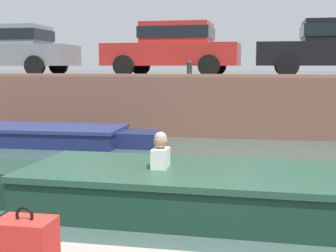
# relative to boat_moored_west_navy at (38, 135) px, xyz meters

# --- Properties ---
(ground_plane) EXTENTS (400.00, 400.00, 0.00)m
(ground_plane) POSITION_rel_boat_moored_west_navy_xyz_m (4.58, -3.19, -0.22)
(ground_plane) COLOR #384C47
(far_quay_wall) EXTENTS (60.00, 6.00, 1.63)m
(far_quay_wall) POSITION_rel_boat_moored_west_navy_xyz_m (4.58, 4.68, 0.60)
(far_quay_wall) COLOR brown
(far_quay_wall) RESTS_ON ground
(far_wall_coping) EXTENTS (60.00, 0.24, 0.08)m
(far_wall_coping) POSITION_rel_boat_moored_west_navy_xyz_m (4.58, 1.80, 1.45)
(far_wall_coping) COLOR #925F4C
(far_wall_coping) RESTS_ON far_quay_wall
(boat_moored_west_navy) EXTENTS (5.63, 1.78, 0.44)m
(boat_moored_west_navy) POSITION_rel_boat_moored_west_navy_xyz_m (0.00, 0.00, 0.00)
(boat_moored_west_navy) COLOR navy
(boat_moored_west_navy) RESTS_ON ground
(motorboat_passing) EXTENTS (6.24, 1.96, 1.06)m
(motorboat_passing) POSITION_rel_boat_moored_west_navy_xyz_m (4.59, -4.74, 0.07)
(motorboat_passing) COLOR #193828
(motorboat_passing) RESTS_ON ground
(car_leftmost_grey) EXTENTS (4.29, 1.99, 1.54)m
(car_leftmost_grey) POSITION_rel_boat_moored_west_navy_xyz_m (-2.38, 3.02, 2.26)
(car_leftmost_grey) COLOR slate
(car_leftmost_grey) RESTS_ON far_quay_wall
(car_left_inner_red) EXTENTS (3.97, 2.04, 1.54)m
(car_left_inner_red) POSITION_rel_boat_moored_west_navy_xyz_m (2.90, 3.02, 2.25)
(car_left_inner_red) COLOR #B2231E
(car_left_inner_red) RESTS_ON far_quay_wall
(mooring_bollard_mid) EXTENTS (0.15, 0.15, 0.45)m
(mooring_bollard_mid) POSITION_rel_boat_moored_west_navy_xyz_m (3.51, 1.93, 1.65)
(mooring_bollard_mid) COLOR #2D2B28
(mooring_bollard_mid) RESTS_ON far_quay_wall
(backpack_on_ledge) EXTENTS (0.28, 0.24, 0.41)m
(backpack_on_ledge) POSITION_rel_boat_moored_west_navy_xyz_m (4.21, -8.63, 0.78)
(backpack_on_ledge) COLOR #A5231E
(backpack_on_ledge) RESTS_ON near_quay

